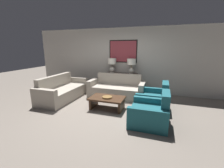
{
  "coord_description": "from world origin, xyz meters",
  "views": [
    {
      "loc": [
        1.59,
        -3.9,
        1.85
      ],
      "look_at": [
        0.02,
        0.78,
        0.65
      ],
      "focal_mm": 24.0,
      "sensor_mm": 36.0,
      "label": 1
    }
  ],
  "objects_px": {
    "console_table": "(121,83)",
    "decorative_bowl": "(107,97)",
    "table_lamp_right": "(131,64)",
    "coffee_table": "(107,100)",
    "table_lamp_left": "(112,64)",
    "armchair_near_back_wall": "(153,100)",
    "armchair_near_camera": "(151,113)",
    "couch_by_back_wall": "(117,89)",
    "couch_by_side": "(63,91)"
  },
  "relations": [
    {
      "from": "table_lamp_right",
      "to": "couch_by_back_wall",
      "type": "relative_size",
      "value": 0.29
    },
    {
      "from": "console_table",
      "to": "coffee_table",
      "type": "xyz_separation_m",
      "value": [
        0.06,
        -1.88,
        -0.14
      ]
    },
    {
      "from": "couch_by_back_wall",
      "to": "armchair_near_camera",
      "type": "xyz_separation_m",
      "value": [
        1.41,
        -1.79,
        -0.02
      ]
    },
    {
      "from": "coffee_table",
      "to": "decorative_bowl",
      "type": "xyz_separation_m",
      "value": [
        0.02,
        -0.04,
        0.12
      ]
    },
    {
      "from": "armchair_near_back_wall",
      "to": "coffee_table",
      "type": "bearing_deg",
      "value": -158.38
    },
    {
      "from": "table_lamp_left",
      "to": "console_table",
      "type": "bearing_deg",
      "value": 0.0
    },
    {
      "from": "table_lamp_left",
      "to": "coffee_table",
      "type": "distance_m",
      "value": 2.16
    },
    {
      "from": "table_lamp_right",
      "to": "coffee_table",
      "type": "relative_size",
      "value": 0.58
    },
    {
      "from": "table_lamp_right",
      "to": "table_lamp_left",
      "type": "bearing_deg",
      "value": 180.0
    },
    {
      "from": "table_lamp_right",
      "to": "couch_by_back_wall",
      "type": "bearing_deg",
      "value": -122.93
    },
    {
      "from": "coffee_table",
      "to": "decorative_bowl",
      "type": "distance_m",
      "value": 0.13
    },
    {
      "from": "armchair_near_camera",
      "to": "console_table",
      "type": "bearing_deg",
      "value": 120.24
    },
    {
      "from": "armchair_near_back_wall",
      "to": "console_table",
      "type": "bearing_deg",
      "value": 136.24
    },
    {
      "from": "coffee_table",
      "to": "armchair_near_back_wall",
      "type": "distance_m",
      "value": 1.45
    },
    {
      "from": "armchair_near_camera",
      "to": "couch_by_side",
      "type": "bearing_deg",
      "value": 164.36
    },
    {
      "from": "table_lamp_left",
      "to": "armchair_near_camera",
      "type": "height_order",
      "value": "table_lamp_left"
    },
    {
      "from": "armchair_near_back_wall",
      "to": "armchair_near_camera",
      "type": "xyz_separation_m",
      "value": [
        0.0,
        -1.07,
        0.0
      ]
    },
    {
      "from": "console_table",
      "to": "coffee_table",
      "type": "bearing_deg",
      "value": -88.1
    },
    {
      "from": "decorative_bowl",
      "to": "couch_by_back_wall",
      "type": "bearing_deg",
      "value": 93.58
    },
    {
      "from": "couch_by_side",
      "to": "armchair_near_camera",
      "type": "xyz_separation_m",
      "value": [
        3.24,
        -0.91,
        -0.02
      ]
    },
    {
      "from": "table_lamp_left",
      "to": "armchair_near_back_wall",
      "type": "height_order",
      "value": "table_lamp_left"
    },
    {
      "from": "table_lamp_right",
      "to": "coffee_table",
      "type": "height_order",
      "value": "table_lamp_right"
    },
    {
      "from": "table_lamp_left",
      "to": "armchair_near_camera",
      "type": "bearing_deg",
      "value": -53.05
    },
    {
      "from": "couch_by_back_wall",
      "to": "armchair_near_back_wall",
      "type": "height_order",
      "value": "couch_by_back_wall"
    },
    {
      "from": "console_table",
      "to": "table_lamp_left",
      "type": "height_order",
      "value": "table_lamp_left"
    },
    {
      "from": "console_table",
      "to": "armchair_near_back_wall",
      "type": "xyz_separation_m",
      "value": [
        1.41,
        -1.35,
        -0.13
      ]
    },
    {
      "from": "table_lamp_left",
      "to": "couch_by_back_wall",
      "type": "relative_size",
      "value": 0.29
    },
    {
      "from": "armchair_near_back_wall",
      "to": "decorative_bowl",
      "type": "bearing_deg",
      "value": -156.58
    },
    {
      "from": "armchair_near_back_wall",
      "to": "armchair_near_camera",
      "type": "relative_size",
      "value": 1.0
    },
    {
      "from": "console_table",
      "to": "decorative_bowl",
      "type": "height_order",
      "value": "console_table"
    },
    {
      "from": "couch_by_back_wall",
      "to": "armchair_near_camera",
      "type": "relative_size",
      "value": 2.19
    },
    {
      "from": "table_lamp_left",
      "to": "couch_by_side",
      "type": "relative_size",
      "value": 0.29
    },
    {
      "from": "table_lamp_right",
      "to": "armchair_near_back_wall",
      "type": "distance_m",
      "value": 1.92
    },
    {
      "from": "couch_by_side",
      "to": "table_lamp_left",
      "type": "bearing_deg",
      "value": 46.79
    },
    {
      "from": "couch_by_side",
      "to": "armchair_near_back_wall",
      "type": "distance_m",
      "value": 3.24
    },
    {
      "from": "table_lamp_left",
      "to": "table_lamp_right",
      "type": "relative_size",
      "value": 1.0
    },
    {
      "from": "console_table",
      "to": "couch_by_side",
      "type": "height_order",
      "value": "couch_by_side"
    },
    {
      "from": "table_lamp_left",
      "to": "decorative_bowl",
      "type": "bearing_deg",
      "value": -75.72
    },
    {
      "from": "coffee_table",
      "to": "armchair_near_camera",
      "type": "distance_m",
      "value": 1.45
    },
    {
      "from": "console_table",
      "to": "coffee_table",
      "type": "distance_m",
      "value": 1.89
    },
    {
      "from": "couch_by_side",
      "to": "armchair_near_back_wall",
      "type": "bearing_deg",
      "value": 2.85
    },
    {
      "from": "coffee_table",
      "to": "armchair_near_back_wall",
      "type": "relative_size",
      "value": 1.09
    },
    {
      "from": "armchair_near_back_wall",
      "to": "table_lamp_right",
      "type": "bearing_deg",
      "value": 126.55
    },
    {
      "from": "decorative_bowl",
      "to": "armchair_near_back_wall",
      "type": "height_order",
      "value": "armchair_near_back_wall"
    },
    {
      "from": "console_table",
      "to": "table_lamp_left",
      "type": "bearing_deg",
      "value": 180.0
    },
    {
      "from": "coffee_table",
      "to": "console_table",
      "type": "bearing_deg",
      "value": 91.9
    },
    {
      "from": "table_lamp_left",
      "to": "armchair_near_back_wall",
      "type": "bearing_deg",
      "value": -36.58
    },
    {
      "from": "armchair_near_camera",
      "to": "couch_by_back_wall",
      "type": "bearing_deg",
      "value": 128.28
    },
    {
      "from": "table_lamp_right",
      "to": "coffee_table",
      "type": "bearing_deg",
      "value": -100.42
    },
    {
      "from": "table_lamp_right",
      "to": "decorative_bowl",
      "type": "relative_size",
      "value": 2.02
    }
  ]
}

